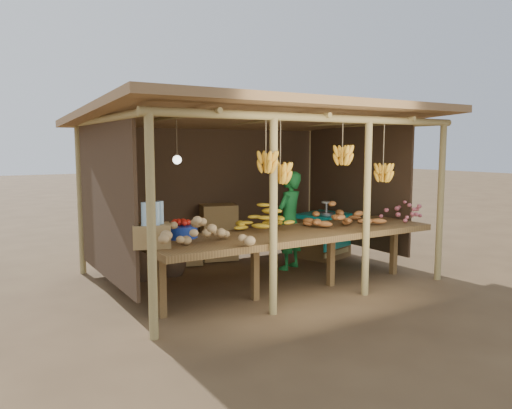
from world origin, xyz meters
TOP-DOWN VIEW (x-y plane):
  - ground at (0.00, 0.00)m, footprint 60.00×60.00m
  - stall_structure at (0.01, -0.03)m, footprint 4.70×3.50m
  - counter at (0.00, -0.95)m, footprint 3.90×1.05m
  - potato_heap at (-1.51, -1.23)m, footprint 1.12×0.75m
  - sweet_potato_heap at (0.85, -0.90)m, footprint 1.14×0.92m
  - onion_heap at (1.90, -1.03)m, footprint 0.77×0.58m
  - banana_pile at (-0.28, -0.67)m, footprint 0.77×0.62m
  - tomato_basin at (-1.42, -0.58)m, footprint 0.42×0.42m
  - bottle_box at (-1.90, -0.94)m, footprint 0.47×0.42m
  - vendor at (0.67, 0.12)m, footprint 0.65×0.56m
  - tarp_crate at (1.65, 0.47)m, footprint 0.99×0.92m
  - carton_stack at (-0.19, 1.20)m, footprint 1.29×0.59m
  - burlap_sacks at (-1.24, 0.71)m, footprint 0.89×0.47m

SIDE VIEW (x-z plane):
  - ground at x=0.00m, z-range 0.00..0.00m
  - burlap_sacks at x=-1.24m, z-range -0.04..0.59m
  - carton_stack at x=-0.19m, z-range -0.05..0.85m
  - tarp_crate at x=1.65m, z-range -0.09..0.89m
  - counter at x=0.00m, z-range 0.34..1.14m
  - vendor at x=0.67m, z-range 0.00..1.50m
  - tomato_basin at x=-1.42m, z-range 0.78..1.00m
  - banana_pile at x=-0.28m, z-range 0.80..1.15m
  - onion_heap at x=1.90m, z-range 0.80..1.15m
  - sweet_potato_heap at x=0.85m, z-range 0.80..1.16m
  - potato_heap at x=-1.51m, z-range 0.80..1.17m
  - bottle_box at x=-1.90m, z-range 0.74..1.24m
  - stall_structure at x=0.01m, z-range 0.70..3.13m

